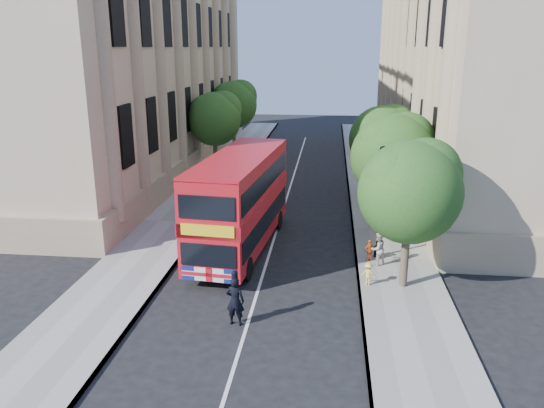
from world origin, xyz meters
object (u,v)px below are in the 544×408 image
(double_decker_bus, at_px, (241,199))
(police_constable, at_px, (235,301))
(woman_pedestrian, at_px, (378,249))
(lamp_post, at_px, (380,207))
(box_van, at_px, (258,177))

(double_decker_bus, distance_m, police_constable, 7.45)
(police_constable, distance_m, woman_pedestrian, 7.81)
(double_decker_bus, bearing_deg, woman_pedestrian, -7.96)
(lamp_post, xyz_separation_m, woman_pedestrian, (-0.07, -0.94, -1.65))
(box_van, xyz_separation_m, police_constable, (1.37, -16.11, -0.53))
(box_van, height_order, police_constable, box_van)
(lamp_post, distance_m, woman_pedestrian, 1.90)
(box_van, xyz_separation_m, woman_pedestrian, (6.72, -10.42, -0.56))
(lamp_post, height_order, box_van, lamp_post)
(lamp_post, height_order, woman_pedestrian, lamp_post)
(woman_pedestrian, bearing_deg, double_decker_bus, -49.03)
(double_decker_bus, relative_size, woman_pedestrian, 6.69)
(box_van, distance_m, woman_pedestrian, 12.41)
(box_van, bearing_deg, double_decker_bus, -92.69)
(double_decker_bus, relative_size, police_constable, 5.54)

